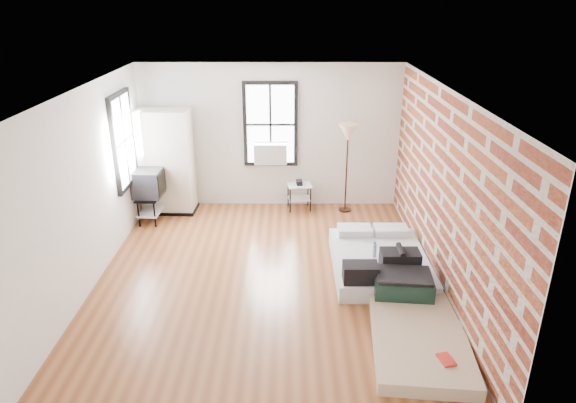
{
  "coord_description": "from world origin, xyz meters",
  "views": [
    {
      "loc": [
        0.35,
        -6.65,
        3.99
      ],
      "look_at": [
        0.34,
        0.3,
        1.15
      ],
      "focal_mm": 32.0,
      "sensor_mm": 36.0,
      "label": 1
    }
  ],
  "objects_px": {
    "mattress_main": "(379,261)",
    "tv_stand": "(149,184)",
    "mattress_bare": "(414,320)",
    "side_table": "(299,190)",
    "wardrobe": "(167,162)",
    "floor_lamp": "(348,137)"
  },
  "relations": [
    {
      "from": "mattress_main",
      "to": "tv_stand",
      "type": "xyz_separation_m",
      "value": [
        -3.96,
        1.88,
        0.55
      ]
    },
    {
      "from": "mattress_bare",
      "to": "side_table",
      "type": "height_order",
      "value": "side_table"
    },
    {
      "from": "wardrobe",
      "to": "floor_lamp",
      "type": "bearing_deg",
      "value": 2.19
    },
    {
      "from": "wardrobe",
      "to": "floor_lamp",
      "type": "distance_m",
      "value": 3.47
    },
    {
      "from": "mattress_bare",
      "to": "tv_stand",
      "type": "xyz_separation_m",
      "value": [
        -4.16,
        3.37,
        0.58
      ]
    },
    {
      "from": "floor_lamp",
      "to": "tv_stand",
      "type": "distance_m",
      "value": 3.78
    },
    {
      "from": "floor_lamp",
      "to": "mattress_main",
      "type": "bearing_deg",
      "value": -83.0
    },
    {
      "from": "mattress_bare",
      "to": "floor_lamp",
      "type": "distance_m",
      "value": 4.11
    },
    {
      "from": "mattress_main",
      "to": "wardrobe",
      "type": "bearing_deg",
      "value": 147.68
    },
    {
      "from": "tv_stand",
      "to": "wardrobe",
      "type": "bearing_deg",
      "value": 66.09
    },
    {
      "from": "side_table",
      "to": "floor_lamp",
      "type": "distance_m",
      "value": 1.42
    },
    {
      "from": "mattress_bare",
      "to": "tv_stand",
      "type": "bearing_deg",
      "value": 146.41
    },
    {
      "from": "mattress_main",
      "to": "mattress_bare",
      "type": "relative_size",
      "value": 0.87
    },
    {
      "from": "side_table",
      "to": "tv_stand",
      "type": "height_order",
      "value": "tv_stand"
    },
    {
      "from": "mattress_bare",
      "to": "tv_stand",
      "type": "height_order",
      "value": "tv_stand"
    },
    {
      "from": "wardrobe",
      "to": "floor_lamp",
      "type": "relative_size",
      "value": 1.15
    },
    {
      "from": "mattress_main",
      "to": "side_table",
      "type": "bearing_deg",
      "value": 116.14
    },
    {
      "from": "mattress_bare",
      "to": "wardrobe",
      "type": "distance_m",
      "value": 5.55
    },
    {
      "from": "mattress_bare",
      "to": "floor_lamp",
      "type": "height_order",
      "value": "floor_lamp"
    },
    {
      "from": "mattress_main",
      "to": "floor_lamp",
      "type": "height_order",
      "value": "floor_lamp"
    },
    {
      "from": "side_table",
      "to": "wardrobe",
      "type": "bearing_deg",
      "value": -178.42
    },
    {
      "from": "floor_lamp",
      "to": "tv_stand",
      "type": "relative_size",
      "value": 1.74
    }
  ]
}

